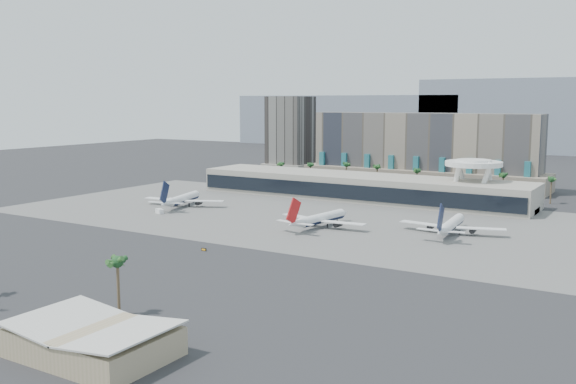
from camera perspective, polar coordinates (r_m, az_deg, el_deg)
The scene contains 16 objects.
ground at distance 231.37m, azimuth -5.29°, elevation -4.10°, with size 900.00×900.00×0.00m, color #232326.
apron_pad at distance 276.57m, azimuth 1.53°, elevation -2.06°, with size 260.00×130.00×0.06m, color #5B5B59.
mountain_ridge at distance 660.32m, azimuth 22.10°, elevation 5.85°, with size 680.00×60.00×70.00m.
hotel at distance 378.44m, azimuth 11.92°, elevation 3.07°, with size 140.00×30.00×42.00m.
office_tower at distance 446.17m, azimuth 0.22°, elevation 4.76°, with size 30.00×30.00×52.00m.
terminal at distance 323.76m, azimuth 6.37°, elevation 0.54°, with size 170.00×32.50×14.50m.
saucer_structure at distance 309.39m, azimuth 16.17°, elevation 2.15°, with size 26.00×26.00×21.89m.
palm_row at distance 352.65m, azimuth 9.83°, elevation 1.74°, with size 157.80×2.80×13.10m.
hangar_right at distance 131.90m, azimuth -16.90°, elevation -12.55°, with size 30.55×20.60×6.89m.
airliner_left at distance 302.35m, azimuth -9.40°, elevation -0.61°, with size 38.79×40.25×14.18m.
airliner_centre at distance 249.64m, azimuth 2.86°, elevation -2.37°, with size 38.35×39.70×13.73m.
airliner_right at distance 243.87m, azimuth 14.28°, elevation -2.84°, with size 39.22×40.51×13.99m.
service_vehicle_a at distance 285.60m, azimuth -11.35°, elevation -1.68°, with size 4.25×2.08×2.08m, color white.
service_vehicle_b at distance 257.55m, azimuth 1.96°, elevation -2.59°, with size 3.88×2.21×1.99m, color white.
taxiway_sign at distance 212.70m, azimuth -7.49°, elevation -5.09°, with size 2.00×0.32×0.91m.
near_palm_b at distance 152.18m, azimuth -14.91°, elevation -6.56°, with size 6.00×6.00×13.78m.
Camera 1 is at (135.35, -181.25, 48.59)m, focal length 40.00 mm.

